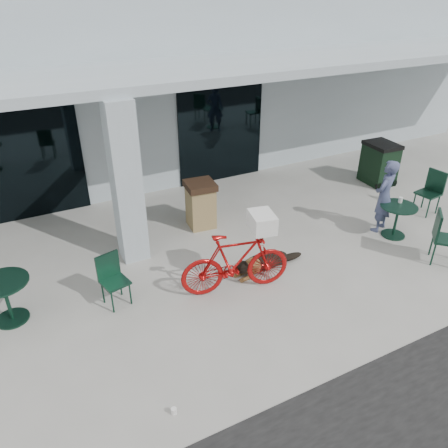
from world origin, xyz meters
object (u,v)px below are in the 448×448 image
dog (265,260)px  person (384,196)px  bicycle (236,262)px  cafe_table_far (396,221)px  cafe_chair_far_a (447,239)px  cafe_table_near (7,301)px  cafe_chair_far_b (428,193)px  wheeled_bin (379,163)px  trash_receptacle (201,204)px  cafe_chair_near (115,282)px

dog → person: person is taller
bicycle → cafe_table_far: 3.95m
dog → cafe_table_far: size_ratio=1.52×
cafe_chair_far_a → cafe_table_near: bearing=120.2°
cafe_table_far → bicycle: bearing=-178.6°
cafe_chair_far_b → person: 1.58m
cafe_chair_far_b → cafe_chair_far_a: bearing=-47.9°
cafe_chair_far_a → cafe_chair_far_b: bearing=4.3°
wheeled_bin → trash_receptacle: bearing=-176.5°
cafe_table_far → cafe_chair_far_b: (1.46, 0.45, 0.16)m
cafe_table_near → cafe_table_far: bearing=-6.5°
person → wheeled_bin: (1.83, 1.95, -0.25)m
trash_receptacle → dog: bearing=-80.1°
cafe_table_near → person: bearing=-3.9°
cafe_table_near → cafe_chair_far_a: cafe_chair_far_a is taller
cafe_chair_far_a → cafe_table_far: bearing=48.3°
bicycle → cafe_table_near: size_ratio=2.39×
bicycle → person: 3.88m
bicycle → cafe_chair_near: bearing=85.6°
dog → wheeled_bin: bearing=13.9°
dog → cafe_chair_near: 2.79m
cafe_chair_far_b → person: person is taller
person → cafe_table_near: bearing=-25.9°
dog → wheeled_bin: 5.33m
cafe_chair_far_a → person: 1.55m
cafe_chair_near → wheeled_bin: size_ratio=0.82×
cafe_chair_far_b → wheeled_bin: wheeled_bin is taller
dog → cafe_chair_far_a: (3.21, -1.36, 0.33)m
cafe_table_far → trash_receptacle: 4.20m
dog → cafe_table_near: cafe_table_near is taller
wheeled_bin → cafe_chair_far_a: bearing=-112.2°
cafe_chair_far_a → dog: bearing=112.1°
cafe_chair_far_b → trash_receptacle: (-4.97, 1.85, 0.01)m
bicycle → cafe_table_far: bicycle is taller
dog → cafe_table_near: size_ratio=1.43×
cafe_table_far → cafe_chair_far_b: cafe_chair_far_b is taller
cafe_table_far → wheeled_bin: 2.89m
dog → cafe_table_near: bearing=162.0°
bicycle → trash_receptacle: size_ratio=1.84×
dog → wheeled_bin: wheeled_bin is taller
bicycle → cafe_table_near: (-3.61, 0.96, -0.20)m
cafe_chair_near → cafe_table_far: cafe_chair_near is taller
cafe_chair_far_a → trash_receptacle: size_ratio=1.00×
bicycle → person: (3.85, 0.45, 0.23)m
cafe_table_far → cafe_chair_far_a: 1.18m
trash_receptacle → cafe_table_far: bearing=-33.2°
cafe_table_near → cafe_chair_far_a: 7.88m
wheeled_bin → cafe_chair_far_b: bearing=-95.0°
cafe_chair_far_b → trash_receptacle: size_ratio=0.97×
cafe_table_far → cafe_chair_near: bearing=175.3°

